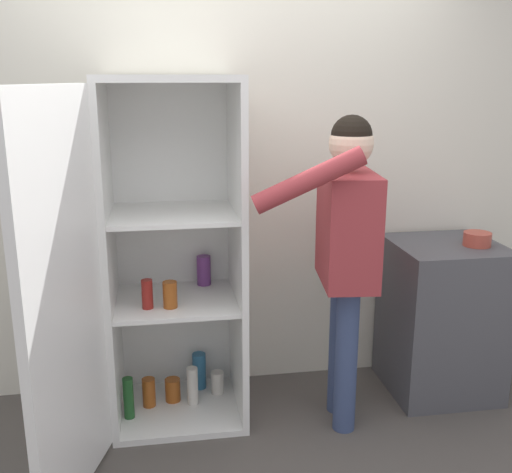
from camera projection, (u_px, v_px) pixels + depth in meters
The scene contains 5 objects.
wall_back at pixel (226, 174), 3.43m from camera, with size 7.00×0.06×2.55m.
refrigerator at pixel (153, 266), 3.03m from camera, with size 0.94×1.29×1.83m.
person at pixel (346, 237), 3.02m from camera, with size 0.68×0.60×1.64m.
counter at pixel (441, 318), 3.51m from camera, with size 0.60×0.58×0.90m.
bowl at pixel (477, 239), 3.34m from camera, with size 0.15×0.15×0.08m.
Camera 1 is at (-0.37, -2.41, 1.82)m, focal length 42.00 mm.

